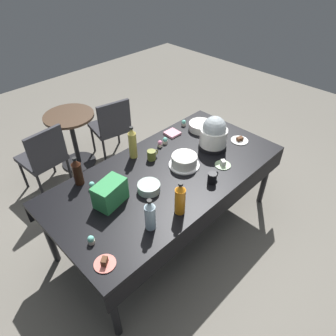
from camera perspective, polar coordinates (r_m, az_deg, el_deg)
ground at (r=3.25m, az=-0.00°, el=-11.04°), size 9.00×9.00×0.00m
potluck_table at (r=2.76m, az=-0.00°, el=-1.81°), size 2.20×1.10×0.75m
frosted_layer_cake at (r=2.77m, az=3.08°, el=1.36°), size 0.29×0.29×0.11m
slow_cooker at (r=2.98m, az=8.61°, el=6.36°), size 0.28×0.28×0.34m
glass_salad_bowl at (r=2.52m, az=-3.61°, el=-3.66°), size 0.19×0.19×0.07m
ceramic_snack_bowl at (r=3.32m, az=6.17°, el=7.83°), size 0.26×0.26×0.08m
dessert_plate_white at (r=3.21m, az=13.32°, el=5.16°), size 0.18×0.18×0.04m
dessert_plate_coral at (r=2.11m, az=-11.82°, el=-17.08°), size 0.15×0.15×0.06m
dessert_plate_sage at (r=2.84m, az=10.29°, el=0.70°), size 0.15×0.15×0.06m
cupcake_berry at (r=3.08m, az=-0.54°, el=5.20°), size 0.05×0.05×0.07m
cupcake_cocoa at (r=2.62m, az=-14.12°, el=-3.20°), size 0.05×0.05×0.07m
cupcake_lemon at (r=3.38m, az=2.99°, el=8.48°), size 0.05×0.05×0.07m
cupcake_mint at (r=3.03m, az=-1.52°, el=4.60°), size 0.05×0.05×0.07m
cupcake_rose at (r=2.22m, az=-14.28°, el=-13.00°), size 0.05×0.05×0.07m
soda_bottle_orange_juice at (r=2.28m, az=2.29°, el=-5.84°), size 0.08×0.08×0.30m
soda_bottle_water at (r=2.18m, az=-3.39°, el=-8.85°), size 0.08×0.08×0.28m
soda_bottle_cola at (r=2.65m, az=-16.69°, el=-0.67°), size 0.08×0.08×0.27m
soda_bottle_ginger_ale at (r=2.84m, az=-6.68°, el=4.65°), size 0.08×0.08×0.33m
coffee_mug_olive at (r=2.85m, az=-3.08°, el=2.47°), size 0.12×0.08×0.10m
coffee_mug_black at (r=2.62m, az=8.35°, el=-1.83°), size 0.12×0.08×0.10m
soda_carton at (r=2.42m, az=-10.84°, el=-4.65°), size 0.29×0.21×0.20m
paper_napkin_stack at (r=3.23m, az=0.82°, el=6.57°), size 0.15×0.15×0.02m
maroon_chair_left at (r=3.63m, az=-22.33°, el=2.17°), size 0.47×0.47×0.85m
maroon_chair_right at (r=3.97m, az=-10.59°, el=7.98°), size 0.52×0.52×0.85m
round_cafe_table at (r=3.95m, az=-17.60°, el=6.71°), size 0.60×0.60×0.72m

